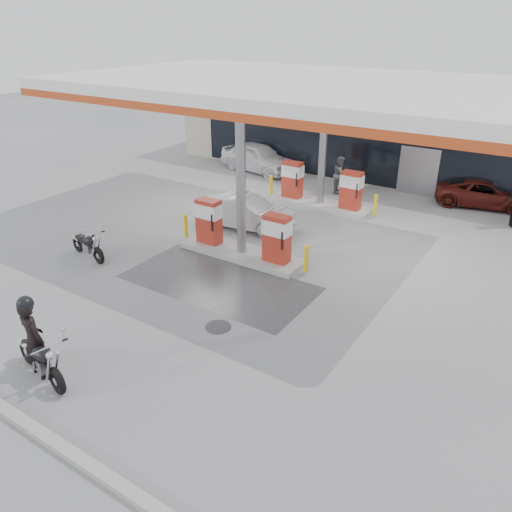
{
  "coord_description": "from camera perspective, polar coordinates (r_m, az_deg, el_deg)",
  "views": [
    {
      "loc": [
        8.98,
        -10.81,
        7.46
      ],
      "look_at": [
        1.81,
        0.14,
        1.2
      ],
      "focal_mm": 35.0,
      "sensor_mm": 36.0,
      "label": 1
    }
  ],
  "objects": [
    {
      "name": "ground",
      "position": [
        15.91,
        -5.74,
        -2.54
      ],
      "size": [
        90.0,
        90.0,
        0.0
      ],
      "primitive_type": "plane",
      "color": "gray",
      "rests_on": "ground"
    },
    {
      "name": "wet_patch",
      "position": [
        15.63,
        -4.3,
        -3.02
      ],
      "size": [
        6.0,
        3.0,
        0.0
      ],
      "primitive_type": "cube",
      "color": "#4C4C4F",
      "rests_on": "ground"
    },
    {
      "name": "drain_cover",
      "position": [
        13.49,
        -4.34,
        -8.09
      ],
      "size": [
        0.7,
        0.7,
        0.01
      ],
      "primitive_type": "cylinder",
      "color": "#38383A",
      "rests_on": "ground"
    },
    {
      "name": "store_building",
      "position": [
        28.73,
        14.83,
        13.81
      ],
      "size": [
        22.0,
        8.22,
        4.0
      ],
      "color": "#AAA28F",
      "rests_on": "ground"
    },
    {
      "name": "canopy",
      "position": [
        18.31,
        3.8,
        18.64
      ],
      "size": [
        16.0,
        10.02,
        5.51
      ],
      "color": "silver",
      "rests_on": "ground"
    },
    {
      "name": "pump_island_near",
      "position": [
        17.04,
        -1.66,
        2.21
      ],
      "size": [
        5.14,
        1.3,
        1.78
      ],
      "color": "#9E9E99",
      "rests_on": "ground"
    },
    {
      "name": "pump_island_far",
      "position": [
        21.91,
        7.38,
        7.4
      ],
      "size": [
        5.14,
        1.3,
        1.78
      ],
      "color": "#9E9E99",
      "rests_on": "ground"
    },
    {
      "name": "main_motorcycle",
      "position": [
        12.45,
        -23.32,
        -10.9
      ],
      "size": [
        2.14,
        0.9,
        1.11
      ],
      "rotation": [
        0.0,
        0.0,
        -0.19
      ],
      "color": "black",
      "rests_on": "ground"
    },
    {
      "name": "biker_main",
      "position": [
        12.35,
        -24.1,
        -8.68
      ],
      "size": [
        0.75,
        0.54,
        1.94
      ],
      "primitive_type": "imported",
      "rotation": [
        0.0,
        0.0,
        3.03
      ],
      "color": "black",
      "rests_on": "ground"
    },
    {
      "name": "parked_motorcycle",
      "position": [
        17.92,
        -18.63,
        1.12
      ],
      "size": [
        1.97,
        0.81,
        1.01
      ],
      "rotation": [
        0.0,
        0.0,
        -0.19
      ],
      "color": "black",
      "rests_on": "ground"
    },
    {
      "name": "sedan_white",
      "position": [
        27.08,
        0.25,
        11.22
      ],
      "size": [
        4.65,
        2.51,
        1.5
      ],
      "primitive_type": "imported",
      "rotation": [
        0.0,
        0.0,
        1.4
      ],
      "color": "silver",
      "rests_on": "ground"
    },
    {
      "name": "attendant",
      "position": [
        23.93,
        9.6,
        9.18
      ],
      "size": [
        0.85,
        0.97,
        1.7
      ],
      "primitive_type": "imported",
      "rotation": [
        0.0,
        0.0,
        1.85
      ],
      "color": "#56575B",
      "rests_on": "ground"
    },
    {
      "name": "hatchback_silver",
      "position": [
        19.46,
        -1.25,
        5.04
      ],
      "size": [
        4.04,
        1.86,
        1.28
      ],
      "primitive_type": "imported",
      "rotation": [
        0.0,
        0.0,
        1.7
      ],
      "color": "#AFB1B7",
      "rests_on": "ground"
    },
    {
      "name": "parked_car_left",
      "position": [
        31.99,
        -4.21,
        13.03
      ],
      "size": [
        3.89,
        1.7,
        1.11
      ],
      "primitive_type": "imported",
      "rotation": [
        0.0,
        0.0,
        1.53
      ],
      "color": "navy",
      "rests_on": "ground"
    },
    {
      "name": "parked_car_right",
      "position": [
        24.01,
        24.76,
        6.53
      ],
      "size": [
        4.45,
        2.74,
        1.15
      ],
      "primitive_type": "imported",
      "rotation": [
        0.0,
        0.0,
        1.78
      ],
      "color": "#521812",
      "rests_on": "ground"
    }
  ]
}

